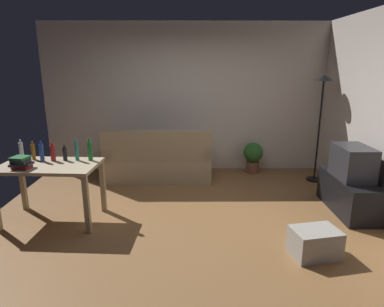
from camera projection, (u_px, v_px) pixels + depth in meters
The scene contains 17 objects.
ground_plane at pixel (185, 219), 4.43m from camera, with size 5.20×4.40×0.02m, color olive.
wall_rear at pixel (186, 98), 6.20m from camera, with size 5.20×0.10×2.70m, color silver.
couch at pixel (159, 162), 5.88m from camera, with size 1.81×0.84×0.92m.
tv_stand at pixel (348, 194), 4.59m from camera, with size 0.44×1.10×0.48m.
tv at pixel (353, 162), 4.47m from camera, with size 0.41×0.60×0.44m.
torchiere_lamp at pixel (322, 99), 5.50m from camera, with size 0.32×0.32×1.81m.
desk at pixel (50, 173), 4.21m from camera, with size 1.24×0.77×0.76m.
potted_plant at pixel (253, 156), 6.19m from camera, with size 0.36×0.36×0.57m.
storage_box at pixel (315, 243), 3.53m from camera, with size 0.48×0.34×0.30m, color #A8A399.
bottle_clear at pixel (21, 151), 4.37m from camera, with size 0.05×0.05×0.26m.
bottle_amber at pixel (33, 152), 4.36m from camera, with size 0.05×0.05×0.25m.
bottle_blue at pixel (42, 152), 4.27m from camera, with size 0.05×0.05×0.27m.
bottle_red at pixel (53, 153), 4.30m from camera, with size 0.06×0.06×0.24m.
bottle_dark at pixel (65, 154), 4.32m from camera, with size 0.05×0.05×0.21m.
bottle_tall at pixel (77, 151), 4.32m from camera, with size 0.05×0.05×0.29m.
bottle_green at pixel (90, 151), 4.32m from camera, with size 0.06×0.06×0.28m.
book_stack at pixel (21, 163), 3.99m from camera, with size 0.25×0.21×0.14m.
Camera 1 is at (0.06, -4.05, 1.98)m, focal length 31.30 mm.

